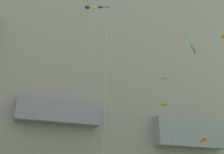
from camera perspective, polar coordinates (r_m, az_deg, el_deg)
name	(u,v)px	position (r m, az deg, el deg)	size (l,w,h in m)	color
cliff_face	(55,51)	(73.21, -12.11, 5.38)	(180.00, 26.41, 70.49)	gray
kite_windsock_low_left	(93,8)	(49.83, -3.96, 14.47)	(4.45, 3.95, 31.91)	navy
kite_banner_mid_center	(192,48)	(39.43, 16.53, 5.85)	(4.27, 4.62, 20.60)	black
kite_delta_upper_left	(166,87)	(28.05, 11.29, -2.06)	(1.18, 2.28, 11.92)	pink
kite_delta_far_right	(165,111)	(50.97, 11.20, -7.00)	(4.01, 7.23, 15.37)	yellow
kite_windsock_low_right	(204,139)	(54.71, 18.93, -12.41)	(4.16, 7.34, 10.55)	orange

